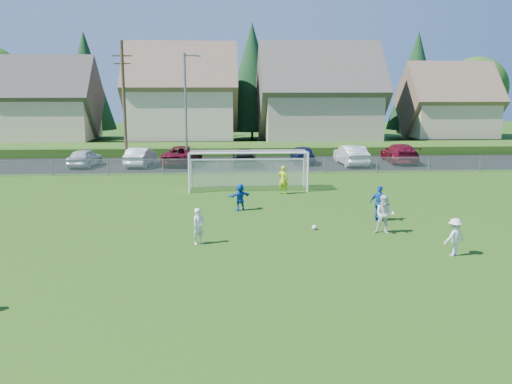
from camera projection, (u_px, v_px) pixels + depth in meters
ground at (270, 276)px, 18.75m from camera, size 160.00×160.00×0.00m
asphalt_lot at (242, 164)px, 45.68m from camera, size 60.00×60.00×0.00m
grass_embankment at (239, 149)px, 52.95m from camera, size 70.00×6.00×0.80m
soccer_ball at (314, 227)px, 24.77m from camera, size 0.22×0.22×0.22m
player_white_a at (198, 226)px, 22.42m from camera, size 0.66×0.64×1.52m
player_white_b at (384, 214)px, 23.99m from camera, size 1.00×0.87×1.75m
player_white_c at (455, 237)px, 20.90m from camera, size 1.09×0.86×1.48m
player_blue_a at (380, 203)px, 26.27m from camera, size 1.05×0.96×1.72m
player_blue_b at (240, 197)px, 28.50m from camera, size 1.38×1.00×1.44m
goalkeeper at (283, 180)px, 32.81m from camera, size 0.75×0.64×1.74m
car_a at (85, 158)px, 43.96m from camera, size 2.26×4.47×1.46m
car_b at (141, 157)px, 44.22m from camera, size 2.14×4.79×1.53m
car_c at (183, 155)px, 45.06m from camera, size 3.32×5.98×1.58m
car_d at (244, 157)px, 44.60m from camera, size 2.08×4.88×1.40m
car_e at (303, 154)px, 45.87m from camera, size 1.89×4.47×1.51m
car_f at (351, 155)px, 44.82m from camera, size 2.00×5.08×1.65m
car_g at (400, 153)px, 46.24m from camera, size 2.58×5.69×1.62m
soccer_goal at (248, 164)px, 34.15m from camera, size 7.42×1.90×2.50m
chainlink_fence at (244, 166)px, 40.17m from camera, size 52.06×0.06×1.20m
streetlight at (186, 107)px, 43.01m from camera, size 1.38×0.18×9.00m
utility_pole at (124, 102)px, 43.62m from camera, size 1.60×0.26×10.00m
houses_row at (255, 78)px, 59.03m from camera, size 53.90×11.45×13.27m
tree_row at (244, 82)px, 65.20m from camera, size 65.98×12.36×13.80m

